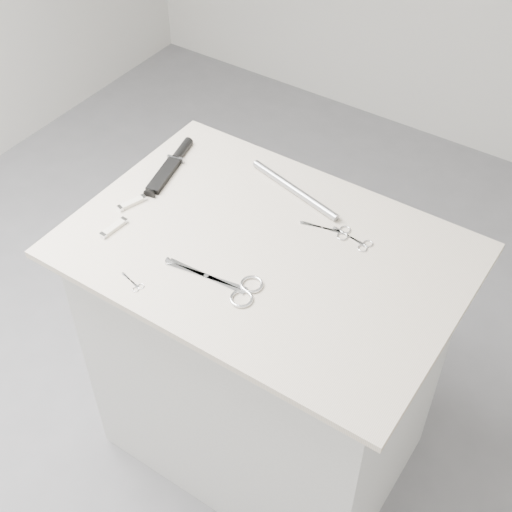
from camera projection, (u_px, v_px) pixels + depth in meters
The scene contains 11 objects.
ground at pixel (263, 440), 2.46m from camera, with size 4.00×4.00×0.01m, color slate.
plinth at pixel (264, 360), 2.14m from camera, with size 0.90×0.60×0.90m, color beige.
display_board at pixel (266, 251), 1.81m from camera, with size 1.00×0.70×0.02m, color beige.
large_shears at pixel (232, 286), 1.71m from camera, with size 0.25×0.11×0.01m.
embroidery_scissors_a at pixel (335, 231), 1.85m from camera, with size 0.13×0.06×0.00m.
embroidery_scissors_b at pixel (358, 242), 1.82m from camera, with size 0.11×0.05×0.00m.
tiny_scissors at pixel (134, 284), 1.71m from camera, with size 0.07×0.04×0.00m.
sheathed_knife at pixel (172, 163), 2.04m from camera, with size 0.10×0.25×0.03m.
pocket_knife_a at pixel (114, 228), 1.85m from camera, with size 0.02×0.09×0.01m.
pocket_knife_b at pixel (132, 203), 1.92m from camera, with size 0.04×0.08×0.01m.
metal_rail at pixel (294, 190), 1.95m from camera, with size 0.02×0.02×0.32m, color #95979D.
Camera 1 is at (0.70, -1.09, 2.18)m, focal length 50.00 mm.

